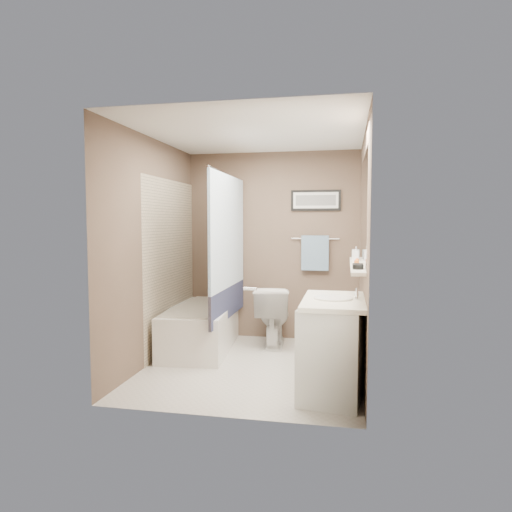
% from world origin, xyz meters
% --- Properties ---
extents(ground, '(2.50, 2.50, 0.00)m').
position_xyz_m(ground, '(0.00, 0.00, 0.00)').
color(ground, beige).
rests_on(ground, ground).
extents(ceiling, '(2.20, 2.50, 0.04)m').
position_xyz_m(ceiling, '(0.00, 0.00, 2.38)').
color(ceiling, white).
rests_on(ceiling, wall_back).
extents(wall_back, '(2.20, 0.04, 2.40)m').
position_xyz_m(wall_back, '(0.00, 1.23, 1.20)').
color(wall_back, brown).
rests_on(wall_back, ground).
extents(wall_front, '(2.20, 0.04, 2.40)m').
position_xyz_m(wall_front, '(0.00, -1.23, 1.20)').
color(wall_front, brown).
rests_on(wall_front, ground).
extents(wall_left, '(0.04, 2.50, 2.40)m').
position_xyz_m(wall_left, '(-1.08, 0.00, 1.20)').
color(wall_left, brown).
rests_on(wall_left, ground).
extents(wall_right, '(0.04, 2.50, 2.40)m').
position_xyz_m(wall_right, '(1.08, 0.00, 1.20)').
color(wall_right, brown).
rests_on(wall_right, ground).
extents(tile_surround, '(0.02, 1.55, 2.00)m').
position_xyz_m(tile_surround, '(-1.09, 0.50, 1.00)').
color(tile_surround, '#BCA98E').
rests_on(tile_surround, wall_left).
extents(curtain_rod, '(0.02, 1.55, 0.02)m').
position_xyz_m(curtain_rod, '(-0.40, 0.50, 2.05)').
color(curtain_rod, silver).
rests_on(curtain_rod, wall_left).
extents(curtain_upper, '(0.03, 1.45, 1.28)m').
position_xyz_m(curtain_upper, '(-0.40, 0.50, 1.40)').
color(curtain_upper, white).
rests_on(curtain_upper, curtain_rod).
extents(curtain_lower, '(0.03, 1.45, 0.36)m').
position_xyz_m(curtain_lower, '(-0.40, 0.50, 0.58)').
color(curtain_lower, '#2A2E4F').
rests_on(curtain_lower, curtain_rod).
extents(mirror, '(0.02, 1.60, 1.00)m').
position_xyz_m(mirror, '(1.09, -0.15, 1.62)').
color(mirror, silver).
rests_on(mirror, wall_right).
extents(shelf, '(0.12, 1.60, 0.03)m').
position_xyz_m(shelf, '(1.04, -0.15, 1.10)').
color(shelf, silver).
rests_on(shelf, wall_right).
extents(towel_bar, '(0.60, 0.02, 0.02)m').
position_xyz_m(towel_bar, '(0.55, 1.22, 1.30)').
color(towel_bar, silver).
rests_on(towel_bar, wall_back).
extents(towel, '(0.34, 0.05, 0.44)m').
position_xyz_m(towel, '(0.55, 1.20, 1.12)').
color(towel, '#95BDDA').
rests_on(towel, towel_bar).
extents(art_frame, '(0.62, 0.02, 0.26)m').
position_xyz_m(art_frame, '(0.55, 1.23, 1.78)').
color(art_frame, black).
rests_on(art_frame, wall_back).
extents(art_mat, '(0.56, 0.00, 0.20)m').
position_xyz_m(art_mat, '(0.55, 1.22, 1.78)').
color(art_mat, white).
rests_on(art_mat, art_frame).
extents(art_image, '(0.50, 0.00, 0.13)m').
position_xyz_m(art_image, '(0.55, 1.22, 1.78)').
color(art_image, '#595959').
rests_on(art_image, art_mat).
extents(door, '(0.80, 0.02, 2.00)m').
position_xyz_m(door, '(0.55, -1.24, 1.00)').
color(door, silver).
rests_on(door, wall_front).
extents(door_handle, '(0.10, 0.02, 0.02)m').
position_xyz_m(door_handle, '(0.22, -1.19, 1.00)').
color(door_handle, silver).
rests_on(door_handle, door).
extents(bathtub, '(0.83, 1.56, 0.50)m').
position_xyz_m(bathtub, '(-0.75, 0.57, 0.25)').
color(bathtub, white).
rests_on(bathtub, ground).
extents(tub_rim, '(0.56, 1.36, 0.02)m').
position_xyz_m(tub_rim, '(-0.75, 0.57, 0.50)').
color(tub_rim, beige).
rests_on(tub_rim, bathtub).
extents(toilet, '(0.47, 0.75, 0.74)m').
position_xyz_m(toilet, '(0.07, 0.87, 0.37)').
color(toilet, white).
rests_on(toilet, ground).
extents(vanity, '(0.62, 0.96, 0.80)m').
position_xyz_m(vanity, '(0.85, -0.57, 0.40)').
color(vanity, silver).
rests_on(vanity, ground).
extents(countertop, '(0.54, 0.96, 0.04)m').
position_xyz_m(countertop, '(0.84, -0.57, 0.82)').
color(countertop, white).
rests_on(countertop, vanity).
extents(sink_basin, '(0.34, 0.34, 0.01)m').
position_xyz_m(sink_basin, '(0.83, -0.57, 0.85)').
color(sink_basin, white).
rests_on(sink_basin, countertop).
extents(faucet_spout, '(0.02, 0.02, 0.10)m').
position_xyz_m(faucet_spout, '(1.03, -0.57, 0.89)').
color(faucet_spout, silver).
rests_on(faucet_spout, countertop).
extents(faucet_knob, '(0.05, 0.05, 0.05)m').
position_xyz_m(faucet_knob, '(1.03, -0.47, 0.87)').
color(faucet_knob, white).
rests_on(faucet_knob, countertop).
extents(candle_bowl_near, '(0.09, 0.09, 0.04)m').
position_xyz_m(candle_bowl_near, '(1.04, -0.68, 1.14)').
color(candle_bowl_near, black).
rests_on(candle_bowl_near, shelf).
extents(candle_bowl_far, '(0.09, 0.09, 0.04)m').
position_xyz_m(candle_bowl_far, '(1.04, -0.58, 1.14)').
color(candle_bowl_far, black).
rests_on(candle_bowl_far, shelf).
extents(hair_brush_front, '(0.05, 0.22, 0.04)m').
position_xyz_m(hair_brush_front, '(1.04, -0.21, 1.14)').
color(hair_brush_front, '#C75D1C').
rests_on(hair_brush_front, shelf).
extents(hair_brush_back, '(0.05, 0.22, 0.04)m').
position_xyz_m(hair_brush_back, '(1.04, -0.15, 1.14)').
color(hair_brush_back, '#C6491C').
rests_on(hair_brush_back, shelf).
extents(pink_comb, '(0.05, 0.16, 0.01)m').
position_xyz_m(pink_comb, '(1.04, 0.05, 1.12)').
color(pink_comb, pink).
rests_on(pink_comb, shelf).
extents(glass_jar, '(0.08, 0.08, 0.10)m').
position_xyz_m(glass_jar, '(1.04, 0.45, 1.17)').
color(glass_jar, silver).
rests_on(glass_jar, shelf).
extents(soap_bottle, '(0.07, 0.07, 0.14)m').
position_xyz_m(soap_bottle, '(1.04, 0.24, 1.19)').
color(soap_bottle, '#999999').
rests_on(soap_bottle, shelf).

